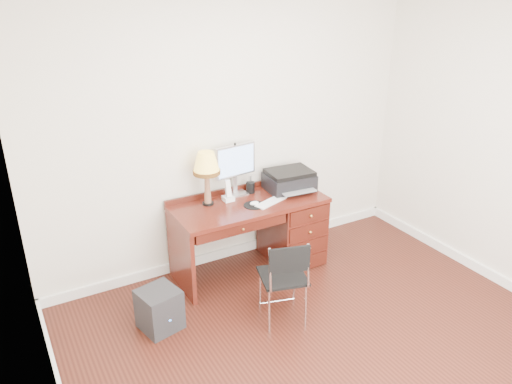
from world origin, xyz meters
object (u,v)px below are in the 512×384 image
equipment_box (159,309)px  monitor (236,163)px  desk (277,225)px  printer (289,180)px  chair (287,273)px  leg_lamp (206,166)px  phone (228,195)px

equipment_box → monitor: bearing=19.3°
desk → printer: bearing=21.0°
desk → chair: (-0.46, -0.90, 0.07)m
monitor → printer: size_ratio=1.03×
chair → leg_lamp: bearing=118.6°
printer → desk: bearing=-154.2°
monitor → phone: bearing=-148.0°
printer → phone: size_ratio=2.35×
leg_lamp → phone: 0.39m
chair → equipment_box: (-0.97, 0.45, -0.30)m
chair → equipment_box: chair is taller
phone → leg_lamp: bearing=175.3°
printer → leg_lamp: size_ratio=0.94×
monitor → desk: bearing=-42.4°
monitor → phone: 0.32m
phone → equipment_box: (-0.95, -0.57, -0.63)m
printer → chair: (-0.64, -0.97, -0.37)m
leg_lamp → chair: size_ratio=0.66×
printer → phone: (-0.67, 0.05, -0.04)m
phone → chair: phone is taller
chair → phone: bearing=107.5°
leg_lamp → equipment_box: bearing=-141.2°
equipment_box → desk: bearing=4.4°
chair → equipment_box: 1.11m
monitor → leg_lamp: size_ratio=0.97×
phone → monitor: bearing=39.3°
phone → printer: bearing=-3.8°
monitor → phone: monitor is taller
phone → desk: bearing=-13.7°
desk → equipment_box: size_ratio=4.14×
printer → chair: bearing=-118.7°
monitor → printer: monitor is taller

